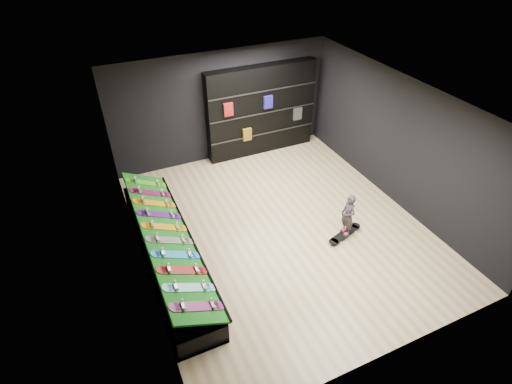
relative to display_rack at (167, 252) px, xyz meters
name	(u,v)px	position (x,y,z in m)	size (l,w,h in m)	color
floor	(280,227)	(2.55, 0.00, -0.25)	(6.00, 7.00, 0.01)	#CDB88A
ceiling	(286,102)	(2.55, 0.00, 2.75)	(6.00, 7.00, 0.01)	white
wall_back	(222,107)	(2.55, 3.50, 1.25)	(6.00, 0.02, 3.00)	black
wall_front	(399,296)	(2.55, -3.50, 1.25)	(6.00, 0.02, 3.00)	black
wall_left	(134,210)	(-0.45, 0.00, 1.25)	(0.02, 7.00, 3.00)	black
wall_right	(398,142)	(5.55, 0.00, 1.25)	(0.02, 7.00, 3.00)	black
display_rack	(167,252)	(0.00, 0.00, 0.00)	(0.90, 4.50, 0.50)	black
turf_ramp	(167,235)	(0.05, 0.00, 0.46)	(1.00, 4.50, 0.04)	#0E5A10
back_shelving	(261,110)	(3.63, 3.32, 1.01)	(3.15, 0.37, 2.52)	black
floor_skateboard	(345,234)	(3.71, -0.86, -0.20)	(0.98, 0.22, 0.09)	black
child	(347,223)	(3.71, -0.86, 0.14)	(0.23, 0.16, 0.60)	black
display_board_0	(197,306)	(0.06, -1.90, 0.49)	(0.98, 0.22, 0.09)	#2626BF
display_board_1	(190,287)	(0.06, -1.48, 0.49)	(0.98, 0.22, 0.09)	#0CB2E5
display_board_2	(183,270)	(0.06, -1.06, 0.49)	(0.98, 0.22, 0.09)	red
display_board_3	(176,255)	(0.06, -0.63, 0.49)	(0.98, 0.22, 0.09)	blue
display_board_4	(170,240)	(0.06, -0.21, 0.49)	(0.98, 0.22, 0.09)	black
display_board_5	(165,227)	(0.06, 0.21, 0.49)	(0.98, 0.22, 0.09)	yellow
display_board_6	(160,215)	(0.06, 0.63, 0.49)	(0.98, 0.22, 0.09)	purple
display_board_7	(155,203)	(0.06, 1.06, 0.49)	(0.98, 0.22, 0.09)	orange
display_board_8	(151,193)	(0.06, 1.48, 0.49)	(0.98, 0.22, 0.09)	#E5198C
display_board_9	(146,183)	(0.06, 1.90, 0.49)	(0.98, 0.22, 0.09)	green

